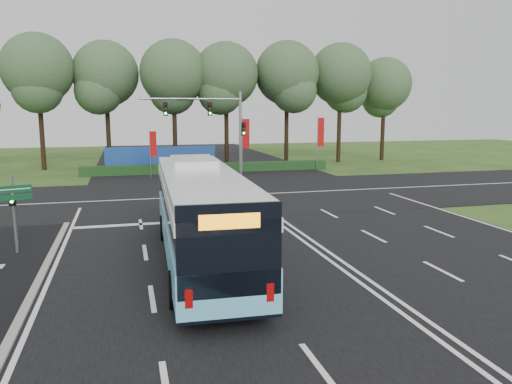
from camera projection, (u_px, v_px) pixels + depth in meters
The scene contains 14 objects.
ground at pixel (303, 242), 21.26m from camera, with size 120.00×120.00×0.00m, color #2C4918.
road_main at pixel (303, 242), 21.25m from camera, with size 20.00×120.00×0.04m, color black.
road_cross at pixel (240, 195), 32.70m from camera, with size 120.00×14.00×0.05m, color black.
kerb_strip at pixel (37, 286), 15.85m from camera, with size 0.25×18.00×0.12m, color gray.
city_bus at pixel (201, 214), 18.07m from camera, with size 3.14×12.76×3.64m.
pedestrian_signal at pixel (14, 212), 19.19m from camera, with size 0.29×0.40×3.12m.
street_sign at pixel (3, 208), 17.39m from camera, with size 1.29×0.47×3.43m.
banner_flag_left at pixel (153, 147), 40.94m from camera, with size 0.57×0.17×3.89m.
banner_flag_mid at pixel (245, 137), 44.09m from camera, with size 0.72×0.08×4.85m.
banner_flag_right at pixel (320, 135), 45.90m from camera, with size 0.72×0.18×4.93m.
traffic_light_gantry at pixel (219, 121), 40.10m from camera, with size 8.41×0.28×7.00m.
hedge at pixel (209, 168), 44.56m from camera, with size 22.00×1.20×0.80m, color #163D19.
blue_hoarding at pixel (161, 159), 45.82m from camera, with size 10.00×0.30×2.20m, color navy.
eucalyptus_row at pixel (206, 76), 48.63m from camera, with size 46.40×8.71×12.44m.
Camera 1 is at (-7.20, -19.42, 5.61)m, focal length 35.00 mm.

